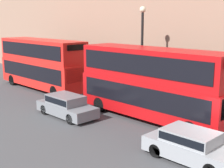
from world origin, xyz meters
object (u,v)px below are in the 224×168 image
pedestrian (194,107)px  bus_second_in_queue (42,62)px  car_hatchback (66,105)px  car_dark_sedan (191,145)px  bus_leading (152,81)px

pedestrian → bus_second_in_queue: bearing=98.6°
car_hatchback → bus_second_in_queue: bearing=67.4°
car_dark_sedan → pedestrian: (5.57, 3.15, 0.03)m
bus_second_in_queue → pedestrian: size_ratio=6.14×
bus_leading → pedestrian: bearing=-39.8°
bus_second_in_queue → car_hatchback: size_ratio=2.31×
bus_leading → bus_second_in_queue: bearing=90.0°
bus_leading → bus_second_in_queue: size_ratio=1.00×
bus_leading → pedestrian: 3.30m
bus_second_in_queue → car_hatchback: (-3.40, -8.17, -1.73)m
bus_second_in_queue → pedestrian: (2.17, -14.30, -1.70)m
bus_leading → car_hatchback: size_ratio=2.32×
bus_leading → car_dark_sedan: (-3.40, -4.96, -1.74)m
bus_leading → car_dark_sedan: bus_leading is taller
car_dark_sedan → pedestrian: 6.40m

